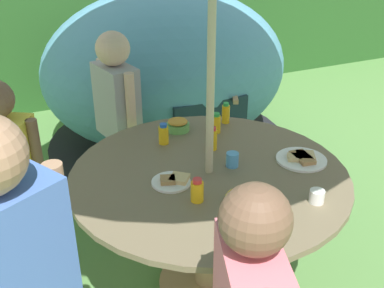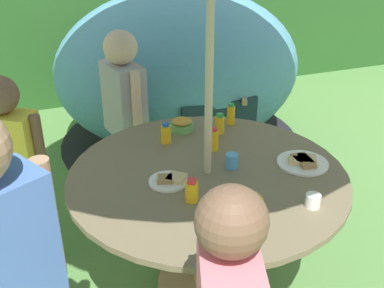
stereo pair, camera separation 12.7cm
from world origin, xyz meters
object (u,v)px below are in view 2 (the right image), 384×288
plate_mid_right (303,162)px  plate_near_right (241,200)px  child_in_grey_shirt (124,100)px  child_in_yellow_shirt (10,152)px  plate_mid_left (169,180)px  juice_bottle_center_back (231,114)px  cup_far (313,201)px  juice_bottle_center_front (166,134)px  snack_bowl (182,125)px  juice_bottle_far_right (192,191)px  dome_tent (179,69)px  juice_bottle_far_left (220,124)px  wooden_chair (212,104)px  juice_bottle_near_left (214,140)px  garden_table (207,199)px  cup_near (232,161)px

plate_mid_right → plate_near_right: same height
child_in_grey_shirt → child_in_yellow_shirt: (-0.69, -0.38, -0.05)m
plate_mid_left → juice_bottle_center_back: juice_bottle_center_back is taller
child_in_grey_shirt → plate_mid_right: (0.66, -1.00, -0.05)m
cup_far → child_in_yellow_shirt: bearing=141.2°
child_in_grey_shirt → juice_bottle_center_front: 0.55m
juice_bottle_center_front → plate_near_right: bearing=-79.2°
child_in_yellow_shirt → snack_bowl: bearing=28.6°
snack_bowl → juice_bottle_far_right: juice_bottle_far_right is taller
dome_tent → juice_bottle_far_left: (-0.25, -1.38, 0.12)m
wooden_chair → juice_bottle_center_back: size_ratio=7.36×
dome_tent → plate_mid_right: (-0.00, -1.85, 0.08)m
wooden_chair → juice_bottle_near_left: 1.15m
plate_mid_left → child_in_yellow_shirt: bearing=140.7°
juice_bottle_center_back → juice_bottle_center_front: bearing=-166.5°
snack_bowl → juice_bottle_near_left: juice_bottle_near_left is taller
plate_mid_left → juice_bottle_far_left: size_ratio=1.59×
juice_bottle_far_right → child_in_yellow_shirt: bearing=134.7°
juice_bottle_near_left → juice_bottle_far_left: bearing=58.2°
child_in_yellow_shirt → juice_bottle_near_left: (0.99, -0.33, 0.05)m
plate_mid_left → juice_bottle_center_back: 0.73m
dome_tent → plate_mid_right: dome_tent is taller
garden_table → cup_near: 0.23m
plate_mid_left → cup_near: (0.32, 0.03, 0.02)m
snack_bowl → cup_near: (0.08, -0.49, 0.00)m
plate_mid_right → juice_bottle_far_right: bearing=-170.4°
snack_bowl → juice_bottle_center_back: 0.30m
garden_table → juice_bottle_center_front: (-0.09, 0.37, 0.21)m
child_in_yellow_shirt → juice_bottle_far_right: bearing=-14.2°
juice_bottle_center_back → plate_mid_left: bearing=-137.4°
plate_near_right → juice_bottle_near_left: (0.08, 0.49, 0.05)m
child_in_grey_shirt → cup_far: child_in_grey_shirt is taller
child_in_grey_shirt → plate_mid_left: 0.93m
child_in_grey_shirt → snack_bowl: child_in_grey_shirt is taller
garden_table → juice_bottle_center_back: juice_bottle_center_back is taller
plate_mid_left → juice_bottle_far_right: 0.18m
juice_bottle_far_left → cup_far: size_ratio=1.82×
child_in_grey_shirt → juice_bottle_center_front: child_in_grey_shirt is taller
juice_bottle_center_back → garden_table: bearing=-125.9°
dome_tent → juice_bottle_far_right: 2.06m
plate_near_right → juice_bottle_far_left: (0.19, 0.67, 0.04)m
juice_bottle_far_left → cup_far: 0.80m
cup_near → snack_bowl: bearing=99.6°
juice_bottle_far_left → juice_bottle_center_front: (-0.32, -0.01, -0.00)m
garden_table → snack_bowl: snack_bowl is taller
juice_bottle_near_left → cup_near: 0.20m
plate_near_right → juice_bottle_far_right: (-0.19, 0.09, 0.04)m
plate_mid_right → juice_bottle_far_left: juice_bottle_far_left is taller
plate_mid_left → cup_far: 0.64m
garden_table → plate_mid_right: (0.47, -0.09, 0.17)m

